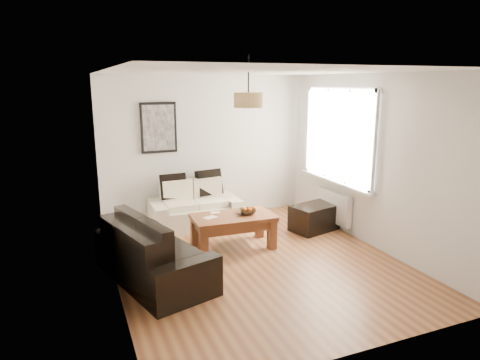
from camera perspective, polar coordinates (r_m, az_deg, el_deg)
name	(u,v)px	position (r m, az deg, el deg)	size (l,w,h in m)	color
floor	(256,261)	(6.10, 2.17, -10.84)	(4.50, 4.50, 0.00)	brown
ceiling	(258,71)	(5.58, 2.41, 14.36)	(3.80, 4.50, 0.00)	white
wall_back	(206,148)	(7.77, -4.62, 4.34)	(3.80, 0.04, 2.60)	silver
wall_front	(365,221)	(3.84, 16.39, -5.25)	(3.80, 0.04, 2.60)	silver
wall_left	(110,184)	(5.23, -17.04, -0.48)	(0.04, 4.50, 2.60)	silver
wall_right	(372,161)	(6.71, 17.24, 2.40)	(0.04, 4.50, 2.60)	silver
window_bay	(339,136)	(7.26, 13.16, 5.82)	(0.14, 1.90, 1.60)	white
radiator	(333,206)	(7.49, 12.43, -3.49)	(0.10, 0.90, 0.52)	white
poster	(159,128)	(7.48, -10.86, 6.90)	(0.62, 0.04, 0.87)	black
pendant_shade	(248,100)	(5.86, 1.13, 10.69)	(0.40, 0.40, 0.20)	tan
loveseat_cream	(195,205)	(7.43, -6.08, -3.41)	(1.51, 0.82, 0.75)	beige
sofa_leather	(154,251)	(5.55, -11.50, -9.30)	(1.78, 0.87, 0.77)	black
coffee_table	(233,231)	(6.52, -0.93, -6.87)	(1.23, 0.67, 0.50)	brown
ottoman	(314,218)	(7.35, 9.92, -4.99)	(0.77, 0.50, 0.44)	black
cushion_left	(173,186)	(7.44, -8.92, -0.84)	(0.44, 0.14, 0.44)	black
cushion_right	(209,182)	(7.60, -4.18, -0.33)	(0.46, 0.14, 0.46)	black
fruit_bowl	(247,212)	(6.51, 0.97, -4.26)	(0.27, 0.27, 0.07)	black
orange_a	(249,210)	(6.58, 1.28, -4.00)	(0.08, 0.08, 0.08)	#DA5A12
orange_b	(254,209)	(6.62, 1.92, -3.90)	(0.08, 0.08, 0.08)	orange
orange_c	(244,209)	(6.60, 0.57, -3.95)	(0.08, 0.08, 0.08)	orange
papers	(210,217)	(6.35, -4.03, -5.03)	(0.19, 0.13, 0.01)	silver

